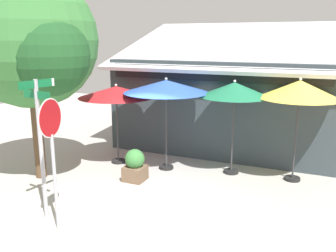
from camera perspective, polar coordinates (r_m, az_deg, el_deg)
name	(u,v)px	position (r m, az deg, el deg)	size (l,w,h in m)	color
ground_plane	(140,199)	(9.36, -4.35, -11.33)	(28.00, 28.00, 0.10)	#ADA8A0
cafe_building	(232,98)	(13.96, 9.91, 4.27)	(7.93, 5.56, 4.52)	#333D42
street_sign_post	(40,136)	(8.21, -19.28, -1.52)	(0.80, 0.86, 3.06)	#A8AAB2
stop_sign	(52,140)	(7.55, -17.64, -2.09)	(0.13, 0.77, 2.76)	#A8AAB2
patio_umbrella_crimson_left	(116,92)	(11.37, -8.08, 5.19)	(2.33, 2.33, 2.52)	black
patio_umbrella_royal_blue_center	(166,87)	(10.65, -0.30, 6.10)	(2.49, 2.49, 2.77)	black
patio_umbrella_forest_green_right	(234,90)	(10.46, 10.31, 5.47)	(1.99, 1.99, 2.75)	black
patio_umbrella_mustard_far_right	(300,90)	(10.33, 19.82, 5.28)	(2.14, 2.14, 2.87)	black
shade_tree	(33,43)	(10.38, -20.33, 12.07)	(3.79, 3.58, 5.62)	brown
sidewalk_planter	(135,165)	(10.25, -5.18, -6.12)	(0.56, 0.56, 0.90)	brown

